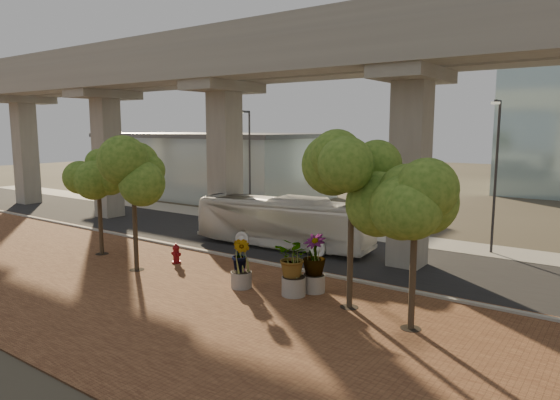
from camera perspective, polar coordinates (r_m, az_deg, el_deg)
The scene contains 18 objects.
ground at distance 26.89m, azimuth 0.59°, elevation -6.43°, with size 160.00×160.00×0.00m, color #393329.
brick_plaza at distance 21.11m, azimuth -12.19°, elevation -10.68°, with size 70.00×13.00×0.06m, color brown.
asphalt_road at distance 28.50m, azimuth 2.91°, elevation -5.56°, with size 90.00×8.00×0.04m, color black.
curb_strip at distance 25.31m, azimuth -2.03°, elevation -7.19°, with size 70.00×0.25×0.16m, color #98958D.
far_sidewalk at distance 33.15m, azimuth 8.06°, elevation -3.66°, with size 90.00×3.00×0.06m, color #98958D.
transit_viaduct at distance 27.69m, azimuth 3.02°, elevation 9.21°, with size 72.00×5.60×12.40m.
station_pavilion at distance 51.23m, azimuth -7.51°, elevation 4.12°, with size 23.00×13.00×6.30m.
transit_bus at distance 28.48m, azimuth 0.30°, elevation -2.60°, with size 2.46×10.47×2.92m, color silver.
fire_hydrant at distance 25.77m, azimuth -11.79°, elevation -6.02°, with size 0.50×0.45×1.00m.
planter_front at distance 20.24m, azimuth 1.58°, elevation -6.91°, with size 2.18×2.18×2.40m.
planter_right at distance 20.71m, azimuth 3.93°, elevation -6.55°, with size 2.27×2.27×2.42m.
planter_left at distance 21.30m, azimuth -4.47°, elevation -6.54°, with size 1.98×1.98×2.18m.
street_tree_far_west at distance 28.07m, azimuth -20.11°, elevation 3.12°, with size 3.36×3.36×6.05m.
street_tree_near_west at distance 24.30m, azimuth -16.47°, elevation 2.85°, with size 3.68×3.68×6.31m.
street_tree_near_east at distance 18.46m, azimuth 8.20°, elevation 1.85°, with size 4.27×4.27×6.68m.
street_tree_far_east at distance 16.86m, azimuth 15.26°, elevation 0.63°, with size 3.39×3.39×6.16m.
streetlamp_west at distance 36.33m, azimuth -3.60°, elevation 4.83°, with size 0.40×1.16×8.00m.
streetlamp_east at distance 29.00m, azimuth 23.43°, elevation 3.56°, with size 0.41×1.19×8.21m.
Camera 1 is at (14.91, -21.32, 6.79)m, focal length 32.00 mm.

